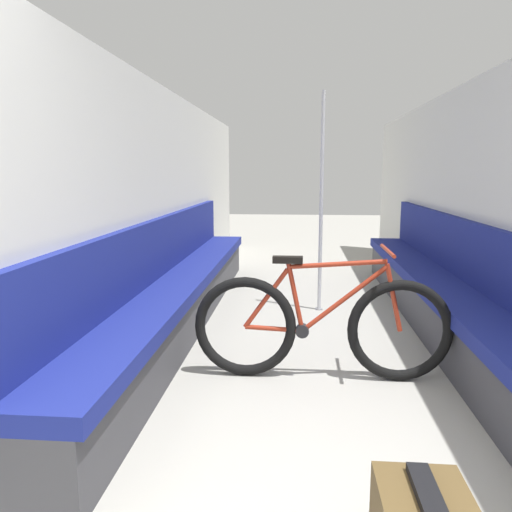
# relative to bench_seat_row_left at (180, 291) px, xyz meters

# --- Properties ---
(wall_left) EXTENTS (0.10, 9.53, 2.17)m
(wall_left) POSITION_rel_bench_seat_row_left_xyz_m (-0.25, -0.02, 0.76)
(wall_left) COLOR silver
(wall_left) RESTS_ON ground
(wall_right) EXTENTS (0.10, 9.53, 2.17)m
(wall_right) POSITION_rel_bench_seat_row_left_xyz_m (2.57, -0.02, 0.76)
(wall_right) COLOR silver
(wall_right) RESTS_ON ground
(bench_seat_row_left) EXTENTS (0.46, 5.25, 0.99)m
(bench_seat_row_left) POSITION_rel_bench_seat_row_left_xyz_m (0.00, 0.00, 0.00)
(bench_seat_row_left) COLOR #3D3D42
(bench_seat_row_left) RESTS_ON ground
(bench_seat_row_right) EXTENTS (0.46, 5.25, 0.99)m
(bench_seat_row_right) POSITION_rel_bench_seat_row_left_xyz_m (2.32, 0.00, 0.00)
(bench_seat_row_right) COLOR #3D3D42
(bench_seat_row_right) RESTS_ON ground
(bicycle) EXTENTS (1.73, 0.46, 0.90)m
(bicycle) POSITION_rel_bench_seat_row_left_xyz_m (1.23, -1.06, 0.04)
(bicycle) COLOR black
(bicycle) RESTS_ON ground
(grab_pole_near) EXTENTS (0.08, 0.08, 2.15)m
(grab_pole_near) POSITION_rel_bench_seat_row_left_xyz_m (1.28, 0.65, 0.73)
(grab_pole_near) COLOR gray
(grab_pole_near) RESTS_ON ground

